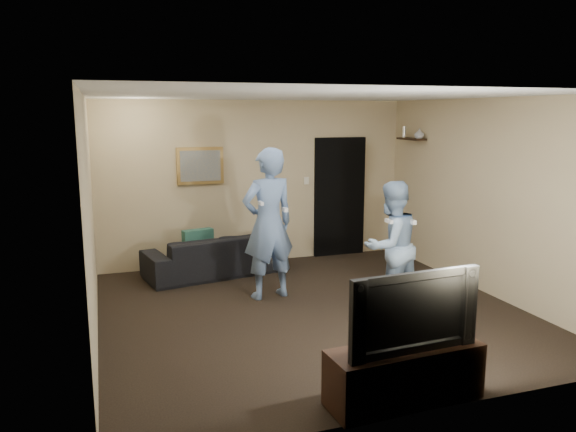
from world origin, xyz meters
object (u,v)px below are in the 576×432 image
object	(u,v)px
television	(407,308)
wii_player_right	(391,246)
sofa	(215,255)
wii_player_left	(268,224)
tv_console	(404,374)

from	to	relation	value
television	wii_player_right	bearing A→B (deg)	60.90
television	wii_player_right	distance (m)	2.33
sofa	wii_player_right	world-z (taller)	wii_player_right
wii_player_left	television	bearing A→B (deg)	-84.49
television	wii_player_left	distance (m)	3.02
sofa	wii_player_right	size ratio (longest dim) A/B	1.30
wii_player_left	tv_console	bearing A→B (deg)	-84.49
sofa	wii_player_left	distance (m)	1.51
television	sofa	bearing A→B (deg)	96.54
television	wii_player_right	xyz separation A→B (m)	(1.01, 2.10, -0.03)
tv_console	wii_player_right	bearing A→B (deg)	60.90
sofa	tv_console	xyz separation A→B (m)	(0.75, -4.26, -0.05)
sofa	wii_player_right	xyz separation A→B (m)	(1.76, -2.16, 0.50)
tv_console	wii_player_left	distance (m)	3.10
tv_console	wii_player_right	distance (m)	2.40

